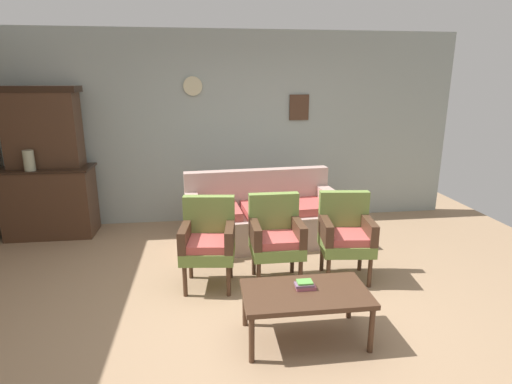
{
  "coord_description": "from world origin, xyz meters",
  "views": [
    {
      "loc": [
        -0.48,
        -3.28,
        2.03
      ],
      "look_at": [
        0.07,
        0.99,
        0.85
      ],
      "focal_mm": 28.74,
      "sensor_mm": 36.0,
      "label": 1
    }
  ],
  "objects_px": {
    "side_cabinet": "(50,202)",
    "armchair_near_couch_end": "(346,232)",
    "vase_on_cabinet": "(29,161)",
    "armchair_by_doorway": "(276,235)",
    "coffee_table": "(306,296)",
    "book_stack_on_table": "(305,285)",
    "armchair_near_cabinet": "(208,239)",
    "floral_couch": "(262,218)"
  },
  "relations": [
    {
      "from": "side_cabinet",
      "to": "armchair_near_couch_end",
      "type": "height_order",
      "value": "side_cabinet"
    },
    {
      "from": "side_cabinet",
      "to": "vase_on_cabinet",
      "type": "height_order",
      "value": "vase_on_cabinet"
    },
    {
      "from": "armchair_by_doorway",
      "to": "coffee_table",
      "type": "height_order",
      "value": "armchair_by_doorway"
    },
    {
      "from": "side_cabinet",
      "to": "coffee_table",
      "type": "distance_m",
      "value": 3.9
    },
    {
      "from": "vase_on_cabinet",
      "to": "armchair_by_doorway",
      "type": "bearing_deg",
      "value": -27.41
    },
    {
      "from": "side_cabinet",
      "to": "vase_on_cabinet",
      "type": "bearing_deg",
      "value": -124.68
    },
    {
      "from": "vase_on_cabinet",
      "to": "book_stack_on_table",
      "type": "xyz_separation_m",
      "value": [
        2.93,
        -2.48,
        -0.61
      ]
    },
    {
      "from": "side_cabinet",
      "to": "armchair_near_cabinet",
      "type": "bearing_deg",
      "value": -39.13
    },
    {
      "from": "vase_on_cabinet",
      "to": "coffee_table",
      "type": "relative_size",
      "value": 0.26
    },
    {
      "from": "floral_couch",
      "to": "coffee_table",
      "type": "relative_size",
      "value": 1.96
    },
    {
      "from": "book_stack_on_table",
      "to": "coffee_table",
      "type": "bearing_deg",
      "value": -93.27
    },
    {
      "from": "armchair_near_cabinet",
      "to": "armchair_by_doorway",
      "type": "bearing_deg",
      "value": 1.26
    },
    {
      "from": "vase_on_cabinet",
      "to": "armchair_by_doorway",
      "type": "height_order",
      "value": "vase_on_cabinet"
    },
    {
      "from": "floral_couch",
      "to": "armchair_near_cabinet",
      "type": "relative_size",
      "value": 2.18
    },
    {
      "from": "vase_on_cabinet",
      "to": "floral_couch",
      "type": "relative_size",
      "value": 0.13
    },
    {
      "from": "side_cabinet",
      "to": "armchair_near_cabinet",
      "type": "height_order",
      "value": "side_cabinet"
    },
    {
      "from": "armchair_near_couch_end",
      "to": "book_stack_on_table",
      "type": "height_order",
      "value": "armchair_near_couch_end"
    },
    {
      "from": "armchair_near_cabinet",
      "to": "armchair_near_couch_end",
      "type": "xyz_separation_m",
      "value": [
        1.42,
        -0.0,
        0.0
      ]
    },
    {
      "from": "armchair_near_cabinet",
      "to": "book_stack_on_table",
      "type": "xyz_separation_m",
      "value": [
        0.75,
        -0.97,
        -0.05
      ]
    },
    {
      "from": "floral_couch",
      "to": "coffee_table",
      "type": "distance_m",
      "value": 2.09
    },
    {
      "from": "armchair_by_doorway",
      "to": "book_stack_on_table",
      "type": "relative_size",
      "value": 5.45
    },
    {
      "from": "coffee_table",
      "to": "side_cabinet",
      "type": "bearing_deg",
      "value": 136.22
    },
    {
      "from": "floral_couch",
      "to": "armchair_near_couch_end",
      "type": "bearing_deg",
      "value": -55.8
    },
    {
      "from": "vase_on_cabinet",
      "to": "floral_couch",
      "type": "height_order",
      "value": "vase_on_cabinet"
    },
    {
      "from": "book_stack_on_table",
      "to": "armchair_by_doorway",
      "type": "bearing_deg",
      "value": 93.51
    },
    {
      "from": "coffee_table",
      "to": "book_stack_on_table",
      "type": "relative_size",
      "value": 6.06
    },
    {
      "from": "armchair_near_cabinet",
      "to": "coffee_table",
      "type": "bearing_deg",
      "value": -53.65
    },
    {
      "from": "side_cabinet",
      "to": "floral_couch",
      "type": "height_order",
      "value": "side_cabinet"
    },
    {
      "from": "floral_couch",
      "to": "book_stack_on_table",
      "type": "distance_m",
      "value": 2.05
    },
    {
      "from": "armchair_by_doorway",
      "to": "side_cabinet",
      "type": "bearing_deg",
      "value": 148.85
    },
    {
      "from": "armchair_near_cabinet",
      "to": "book_stack_on_table",
      "type": "relative_size",
      "value": 5.45
    },
    {
      "from": "coffee_table",
      "to": "floral_couch",
      "type": "bearing_deg",
      "value": 91.46
    },
    {
      "from": "floral_couch",
      "to": "armchair_near_couch_end",
      "type": "distance_m",
      "value": 1.31
    },
    {
      "from": "armchair_near_couch_end",
      "to": "vase_on_cabinet",
      "type": "bearing_deg",
      "value": 157.29
    },
    {
      "from": "side_cabinet",
      "to": "armchair_by_doorway",
      "type": "xyz_separation_m",
      "value": [
        2.75,
        -1.66,
        0.03
      ]
    },
    {
      "from": "side_cabinet",
      "to": "armchair_near_cabinet",
      "type": "relative_size",
      "value": 1.28
    },
    {
      "from": "armchair_near_cabinet",
      "to": "floral_couch",
      "type": "bearing_deg",
      "value": 57.01
    },
    {
      "from": "vase_on_cabinet",
      "to": "armchair_near_couch_end",
      "type": "bearing_deg",
      "value": -22.71
    },
    {
      "from": "floral_couch",
      "to": "armchair_near_cabinet",
      "type": "bearing_deg",
      "value": -122.99
    },
    {
      "from": "floral_couch",
      "to": "armchair_by_doorway",
      "type": "xyz_separation_m",
      "value": [
        -0.0,
        -1.05,
        0.17
      ]
    },
    {
      "from": "armchair_near_cabinet",
      "to": "book_stack_on_table",
      "type": "bearing_deg",
      "value": -52.36
    },
    {
      "from": "vase_on_cabinet",
      "to": "floral_couch",
      "type": "xyz_separation_m",
      "value": [
        2.88,
        -0.44,
        -0.73
      ]
    }
  ]
}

